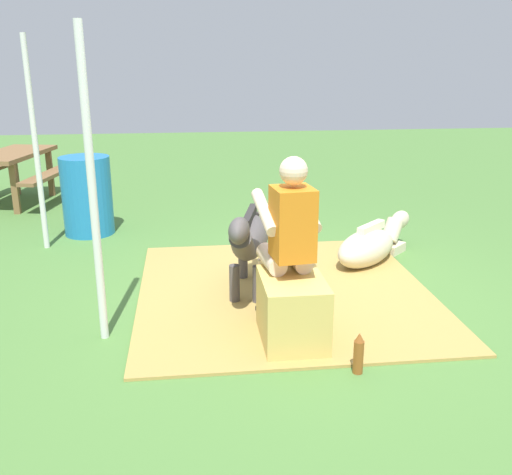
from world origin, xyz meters
TOP-DOWN VIEW (x-y plane):
  - ground_plane at (0.00, 0.00)m, footprint 24.00×24.00m
  - hay_patch at (0.17, 0.02)m, footprint 2.73×2.59m
  - hay_bale at (-0.76, 0.12)m, footprint 0.65×0.46m
  - person_seated at (-0.60, 0.13)m, footprint 0.69×0.47m
  - pony_standing at (0.15, 0.34)m, footprint 1.33×0.52m
  - pony_lying at (0.86, -1.00)m, footprint 1.12×1.16m
  - soda_bottle at (-1.26, -0.24)m, footprint 0.07×0.07m
  - water_barrel at (2.27, 2.04)m, footprint 0.58×0.58m
  - tent_pole_left at (-0.53, 1.52)m, footprint 0.06×0.06m
  - tent_pole_right at (1.77, 2.44)m, footprint 0.06×0.06m
  - picnic_bench at (3.93, 3.32)m, footprint 1.74×1.59m

SIDE VIEW (x-z plane):
  - ground_plane at x=0.00m, z-range 0.00..0.00m
  - hay_patch at x=0.17m, z-range 0.00..0.02m
  - soda_bottle at x=-1.26m, z-range 0.00..0.29m
  - pony_lying at x=0.86m, z-range -0.02..0.40m
  - hay_bale at x=-0.76m, z-range 0.00..0.51m
  - water_barrel at x=2.27m, z-range 0.00..0.93m
  - pony_standing at x=0.15m, z-range 0.08..0.96m
  - picnic_bench at x=3.93m, z-range 0.20..0.95m
  - person_seated at x=-0.60m, z-range 0.08..1.46m
  - tent_pole_left at x=-0.53m, z-range 0.00..2.28m
  - tent_pole_right at x=1.77m, z-range 0.00..2.28m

